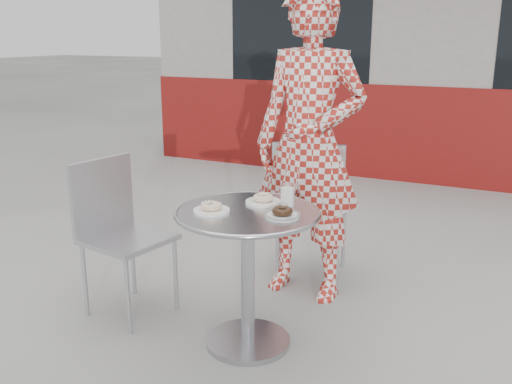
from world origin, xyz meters
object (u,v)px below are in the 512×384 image
at_px(chair_far, 312,235).
at_px(milk_cup, 287,196).
at_px(chair_left, 129,268).
at_px(plate_near, 211,208).
at_px(bistro_table, 248,245).
at_px(plate_far, 263,200).
at_px(plate_checker, 282,214).
at_px(seated_person, 309,146).

distance_m(chair_far, milk_cup, 0.92).
height_order(chair_left, plate_near, chair_left).
bearing_deg(bistro_table, plate_far, 85.07).
xyz_separation_m(chair_far, milk_cup, (0.15, -0.77, 0.48)).
relative_size(chair_left, plate_far, 4.89).
bearing_deg(plate_checker, milk_cup, 105.52).
height_order(bistro_table, milk_cup, milk_cup).
relative_size(seated_person, plate_near, 10.43).
relative_size(chair_far, plate_checker, 5.42).
bearing_deg(chair_far, bistro_table, 79.96).
xyz_separation_m(chair_far, seated_person, (0.05, -0.22, 0.62)).
bearing_deg(seated_person, chair_far, 106.33).
height_order(bistro_table, chair_left, chair_left).
xyz_separation_m(plate_checker, milk_cup, (-0.05, 0.17, 0.04)).
relative_size(bistro_table, plate_far, 4.03).
xyz_separation_m(plate_far, plate_checker, (0.17, -0.16, -0.00)).
bearing_deg(chair_left, plate_near, -90.04).
relative_size(chair_far, plate_far, 5.14).
relative_size(plate_far, plate_checker, 1.05).
distance_m(seated_person, plate_near, 0.83).
bearing_deg(milk_cup, plate_near, -139.68).
xyz_separation_m(bistro_table, milk_cup, (0.14, 0.15, 0.22)).
xyz_separation_m(chair_far, plate_checker, (0.20, -0.94, 0.44)).
bearing_deg(chair_left, plate_checker, -81.87).
bearing_deg(milk_cup, plate_checker, -74.48).
bearing_deg(milk_cup, seated_person, 100.08).
relative_size(bistro_table, milk_cup, 6.45).
relative_size(plate_checker, milk_cup, 1.52).
bearing_deg(bistro_table, milk_cup, 48.39).
relative_size(bistro_table, plate_checker, 4.24).
bearing_deg(plate_checker, chair_far, 101.77).
relative_size(bistro_table, plate_near, 4.10).
bearing_deg(chair_left, chair_far, -28.81).
height_order(bistro_table, plate_near, plate_near).
height_order(seated_person, plate_near, seated_person).
distance_m(bistro_table, plate_checker, 0.26).
distance_m(chair_left, plate_near, 0.77).
xyz_separation_m(plate_far, milk_cup, (0.12, 0.01, 0.03)).
relative_size(bistro_table, chair_far, 0.78).
bearing_deg(plate_checker, chair_left, 177.68).
bearing_deg(chair_left, bistro_table, -81.53).
bearing_deg(chair_far, plate_near, 71.68).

